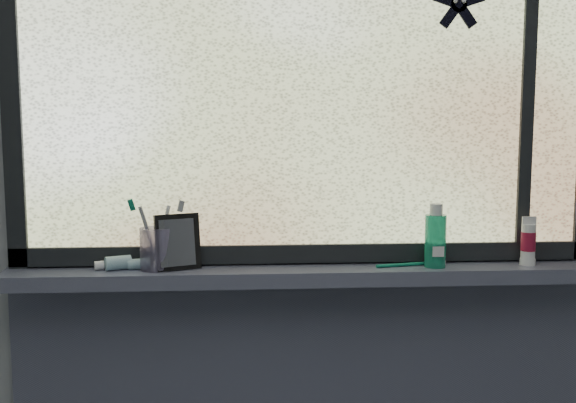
# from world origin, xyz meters

# --- Properties ---
(wall_back) EXTENTS (3.00, 0.01, 2.50)m
(wall_back) POSITION_xyz_m (0.00, 1.30, 1.25)
(wall_back) COLOR #9EA3A8
(wall_back) RESTS_ON ground
(windowsill) EXTENTS (1.62, 0.14, 0.04)m
(windowsill) POSITION_xyz_m (0.00, 1.23, 1.00)
(windowsill) COLOR #4D5167
(windowsill) RESTS_ON wall_back
(window_pane) EXTENTS (1.50, 0.01, 1.00)m
(window_pane) POSITION_xyz_m (0.00, 1.28, 1.53)
(window_pane) COLOR silver
(window_pane) RESTS_ON wall_back
(frame_bottom) EXTENTS (1.60, 0.03, 0.05)m
(frame_bottom) POSITION_xyz_m (0.00, 1.28, 1.05)
(frame_bottom) COLOR black
(frame_bottom) RESTS_ON windowsill
(frame_left) EXTENTS (0.05, 0.03, 1.10)m
(frame_left) POSITION_xyz_m (-0.78, 1.28, 1.53)
(frame_left) COLOR black
(frame_left) RESTS_ON wall_back
(frame_mullion) EXTENTS (0.03, 0.03, 1.00)m
(frame_mullion) POSITION_xyz_m (0.60, 1.28, 1.53)
(frame_mullion) COLOR black
(frame_mullion) RESTS_ON wall_back
(starfish_sticker) EXTENTS (0.15, 0.02, 0.15)m
(starfish_sticker) POSITION_xyz_m (0.40, 1.27, 1.72)
(starfish_sticker) COLOR black
(starfish_sticker) RESTS_ON window_pane
(vanity_mirror) EXTENTS (0.13, 0.10, 0.15)m
(vanity_mirror) POSITION_xyz_m (-0.35, 1.23, 1.09)
(vanity_mirror) COLOR black
(vanity_mirror) RESTS_ON windowsill
(toothpaste_tube) EXTENTS (0.21, 0.11, 0.04)m
(toothpaste_tube) POSITION_xyz_m (-0.49, 1.24, 1.04)
(toothpaste_tube) COLOR white
(toothpaste_tube) RESTS_ON windowsill
(toothbrush_cup) EXTENTS (0.10, 0.10, 0.11)m
(toothbrush_cup) POSITION_xyz_m (-0.41, 1.23, 1.08)
(toothbrush_cup) COLOR #998FBD
(toothbrush_cup) RESTS_ON windowsill
(toothbrush_lying) EXTENTS (0.21, 0.06, 0.01)m
(toothbrush_lying) POSITION_xyz_m (0.26, 1.23, 1.03)
(toothbrush_lying) COLOR #0B694D
(toothbrush_lying) RESTS_ON windowsill
(mouthwash_bottle) EXTENTS (0.06, 0.06, 0.14)m
(mouthwash_bottle) POSITION_xyz_m (0.34, 1.22, 1.11)
(mouthwash_bottle) COLOR #20AA7F
(mouthwash_bottle) RESTS_ON windowsill
(cream_tube) EXTENTS (0.04, 0.04, 0.10)m
(cream_tube) POSITION_xyz_m (0.60, 1.23, 1.09)
(cream_tube) COLOR silver
(cream_tube) RESTS_ON windowsill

